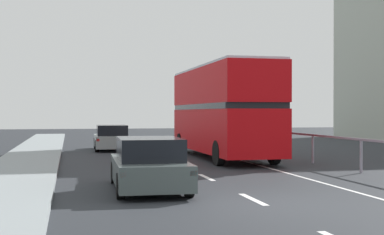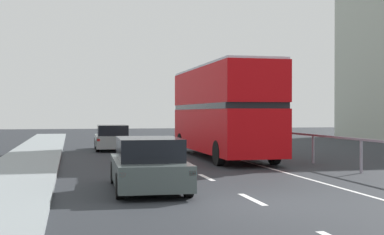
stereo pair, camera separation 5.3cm
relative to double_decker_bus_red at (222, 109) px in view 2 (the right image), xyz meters
name	(u,v)px [view 2 (the right image)]	position (x,y,z in m)	size (l,w,h in m)	color
ground_plane	(260,205)	(-2.55, -12.29, -2.29)	(73.50, 120.00, 0.10)	#25282C
lane_paint_markings	(235,166)	(-0.57, -3.84, -2.24)	(3.16, 46.00, 0.01)	silver
bridge_side_railing	(313,140)	(2.96, -3.29, -1.27)	(0.10, 42.00, 1.20)	gray
double_decker_bus_red	(222,109)	(0.00, 0.00, 0.00)	(2.62, 10.24, 4.18)	red
hatchback_car_near	(148,165)	(-4.76, -9.58, -1.56)	(1.99, 4.46, 1.41)	#444E4D
sedan_car_ahead	(112,138)	(-4.55, 6.42, -1.57)	(1.94, 4.27, 1.40)	gray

